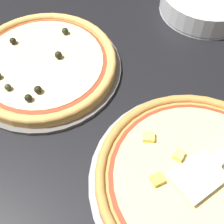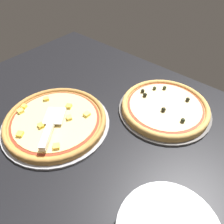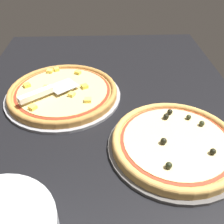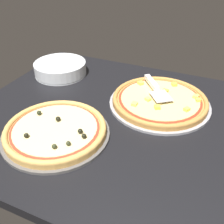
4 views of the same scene
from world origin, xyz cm
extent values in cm
cube|color=black|center=(0.00, 0.00, -1.80)|extent=(130.19, 96.72, 3.60)
cylinder|color=#939399|center=(-4.87, -14.99, 0.50)|extent=(41.36, 41.36, 1.00)
cylinder|color=#B77F3D|center=(-4.87, -14.99, 1.82)|extent=(38.88, 38.88, 1.64)
torus|color=#B77F3D|center=(-4.87, -14.99, 2.64)|extent=(38.88, 38.88, 1.92)
cylinder|color=maroon|center=(-4.87, -14.99, 2.71)|extent=(33.79, 33.79, 0.15)
cylinder|color=#E5C67A|center=(-4.87, -14.99, 2.84)|extent=(31.88, 31.88, 0.40)
cube|color=yellow|center=(-7.69, -28.16, 3.63)|extent=(3.00, 3.04, 1.18)
cube|color=yellow|center=(-5.93, -7.18, 3.63)|extent=(2.90, 2.93, 1.18)
cube|color=#F4D64C|center=(-16.52, -10.24, 3.63)|extent=(2.58, 2.73, 1.18)
cube|color=#F9E05B|center=(2.91, -5.72, 3.63)|extent=(2.12, 2.30, 1.18)
cube|color=#F4D64C|center=(-19.42, -18.92, 3.63)|extent=(2.34, 2.36, 1.18)
cube|color=#F4D64C|center=(6.31, -23.26, 3.63)|extent=(3.03, 3.01, 1.18)
cube|color=yellow|center=(-5.52, -20.88, 3.63)|extent=(2.64, 2.39, 1.18)
cube|color=#F9E05B|center=(-0.84, -11.40, 3.63)|extent=(2.69, 2.64, 1.18)
cube|color=#F9E05B|center=(-18.09, -21.39, 3.63)|extent=(2.41, 2.48, 1.18)
cylinder|color=#565451|center=(22.91, 19.18, 0.50)|extent=(37.70, 37.70, 1.00)
cylinder|color=tan|center=(22.91, 19.18, 1.93)|extent=(35.43, 35.43, 1.86)
torus|color=tan|center=(22.91, 19.18, 2.86)|extent=(35.43, 35.43, 2.06)
cylinder|color=#A33823|center=(22.91, 19.18, 2.93)|extent=(30.80, 30.80, 0.15)
cylinder|color=beige|center=(22.91, 19.18, 3.06)|extent=(29.06, 29.06, 0.40)
sphere|color=black|center=(24.13, 15.41, 4.14)|extent=(1.77, 1.77, 1.77)
sphere|color=#282D19|center=(17.05, 28.16, 4.06)|extent=(1.60, 1.60, 1.60)
sphere|color=#282D19|center=(13.84, 25.12, 4.01)|extent=(1.51, 1.51, 1.51)
sphere|color=black|center=(28.47, 27.39, 4.07)|extent=(1.63, 1.63, 1.63)
sphere|color=black|center=(11.08, 20.00, 4.09)|extent=(1.66, 1.66, 1.66)
sphere|color=black|center=(13.42, 18.32, 4.12)|extent=(1.73, 1.73, 1.73)
sphere|color=black|center=(32.69, 14.97, 4.11)|extent=(1.70, 1.70, 1.70)
cube|color=#B7B7BC|center=(-5.24, -14.59, 4.34)|extent=(11.19, 11.54, 0.24)
cube|color=white|center=(1.28, -22.93, 5.22)|extent=(9.17, 10.88, 2.00)
camera|label=1|loc=(-28.58, 0.23, 57.32)|focal=50.00mm
camera|label=2|loc=(49.83, -45.29, 61.76)|focal=35.00mm
camera|label=3|loc=(75.19, -0.65, 52.79)|focal=42.00mm
camera|label=4|loc=(-24.11, 76.72, 58.45)|focal=42.00mm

